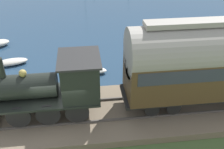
% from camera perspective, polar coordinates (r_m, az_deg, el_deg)
% --- Properties ---
extents(ground_plane, '(200.00, 200.00, 0.00)m').
position_cam_1_polar(ground_plane, '(14.16, -10.59, -9.84)').
color(ground_plane, '#476033').
extents(rail_embankment, '(4.64, 56.00, 0.49)m').
position_cam_1_polar(rail_embankment, '(14.13, -10.65, -8.94)').
color(rail_embankment, '#756651').
rests_on(rail_embankment, ground).
extents(steam_locomotive, '(2.35, 5.60, 3.28)m').
position_cam_1_polar(steam_locomotive, '(12.93, -12.08, -1.93)').
color(steam_locomotive, black).
rests_on(steam_locomotive, rail_embankment).
extents(passenger_coach, '(2.49, 9.04, 4.65)m').
position_cam_1_polar(passenger_coach, '(14.02, 21.09, 2.97)').
color(passenger_coach, black).
rests_on(passenger_coach, rail_embankment).
extents(rowboat_mid_harbor, '(1.25, 2.56, 0.40)m').
position_cam_1_polar(rowboat_mid_harbor, '(17.85, -5.12, 0.94)').
color(rowboat_mid_harbor, silver).
rests_on(rowboat_mid_harbor, harbor_water).
extents(rowboat_near_shore, '(1.36, 2.43, 0.40)m').
position_cam_1_polar(rowboat_near_shore, '(20.13, -21.12, 2.54)').
color(rowboat_near_shore, beige).
rests_on(rowboat_near_shore, harbor_water).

